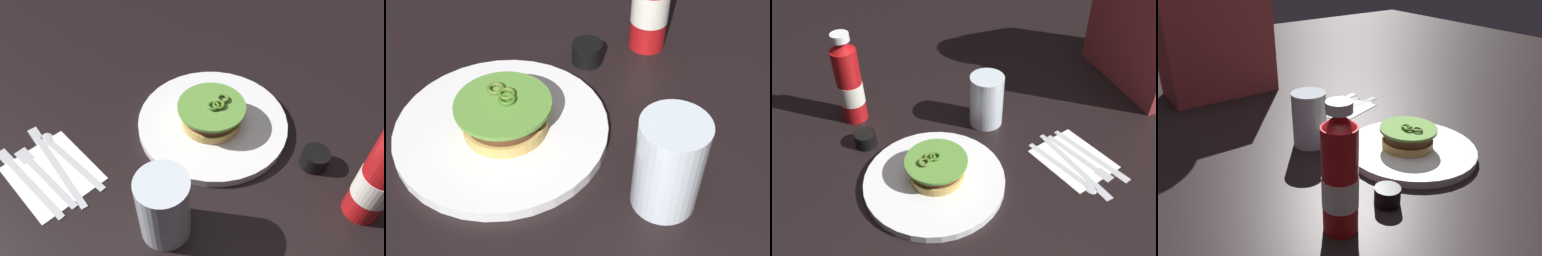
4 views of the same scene
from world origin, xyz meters
TOP-DOWN VIEW (x-y plane):
  - ground_plane at (0.00, 0.00)m, footprint 3.00×3.00m
  - dinner_plate at (0.16, -0.07)m, footprint 0.29×0.29m
  - burger_sandwich at (0.15, -0.07)m, footprint 0.13×0.13m
  - water_glass at (-0.00, 0.10)m, footprint 0.08×0.08m
  - condiment_cup at (-0.01, -0.19)m, footprint 0.05×0.05m

SIDE VIEW (x-z plane):
  - ground_plane at x=0.00m, z-range 0.00..0.00m
  - dinner_plate at x=0.16m, z-range 0.00..0.02m
  - condiment_cup at x=-0.01m, z-range 0.00..0.03m
  - burger_sandwich at x=0.15m, z-range 0.01..0.07m
  - water_glass at x=0.00m, z-range 0.00..0.13m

